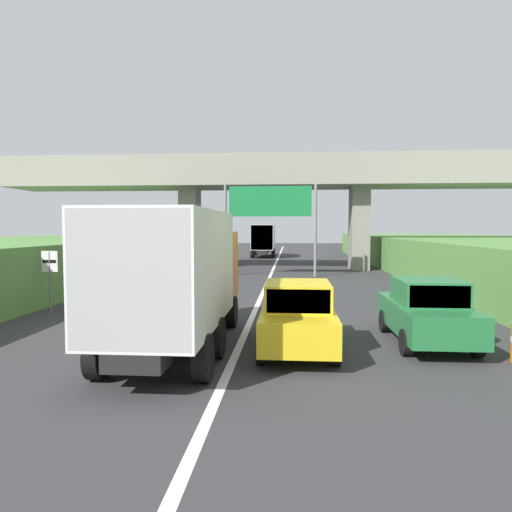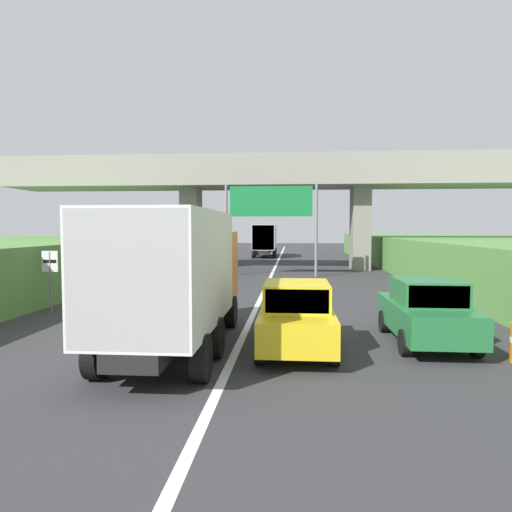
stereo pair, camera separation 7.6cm
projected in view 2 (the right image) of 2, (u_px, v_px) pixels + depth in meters
The scene contains 8 objects.
lane_centre_stripe at pixel (269, 280), 26.91m from camera, with size 0.20×100.95×0.01m, color white.
overpass_bridge at pixel (275, 184), 34.11m from camera, with size 40.00×4.80×8.31m.
overhead_highway_sign at pixel (271, 208), 28.84m from camera, with size 5.88×0.18×5.81m.
speed_limit_sign at pixel (50, 272), 16.62m from camera, with size 0.60×0.08×2.23m.
truck_white at pixel (265, 239), 49.26m from camera, with size 2.44×7.30×3.44m.
truck_orange at pixel (177, 273), 11.31m from camera, with size 2.44×7.30×3.44m.
car_green at pixel (426, 312), 12.03m from camera, with size 1.86×4.10×1.72m.
car_yellow at pixel (296, 316), 11.37m from camera, with size 1.86×4.10×1.72m.
Camera 2 is at (1.39, 3.72, 3.04)m, focal length 32.12 mm.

